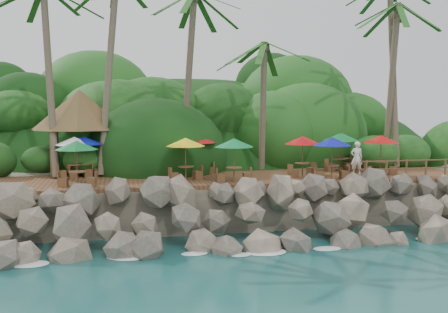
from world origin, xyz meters
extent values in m
plane|color=#19514F|center=(0.00, 0.00, 0.00)|extent=(140.00, 140.00, 0.00)
cube|color=gray|center=(0.00, 16.00, 1.05)|extent=(32.00, 25.20, 2.10)
ellipsoid|color=#143811|center=(0.00, 23.50, 0.00)|extent=(44.80, 28.00, 15.40)
cube|color=brown|center=(0.00, 6.00, 2.20)|extent=(26.00, 5.00, 0.20)
ellipsoid|color=white|center=(-9.00, 0.30, 0.03)|extent=(1.20, 0.80, 0.06)
ellipsoid|color=white|center=(-6.00, 0.30, 0.03)|extent=(1.20, 0.80, 0.06)
ellipsoid|color=white|center=(-3.00, 0.30, 0.03)|extent=(1.20, 0.80, 0.06)
ellipsoid|color=white|center=(0.00, 0.30, 0.03)|extent=(1.20, 0.80, 0.06)
ellipsoid|color=white|center=(3.00, 0.30, 0.03)|extent=(1.20, 0.80, 0.06)
ellipsoid|color=white|center=(6.00, 0.30, 0.03)|extent=(1.20, 0.80, 0.06)
ellipsoid|color=white|center=(9.00, 0.30, 0.03)|extent=(1.20, 0.80, 0.06)
cylinder|color=brown|center=(-8.75, 8.27, 7.29)|extent=(0.99, 2.22, 9.87)
cylinder|color=brown|center=(-5.75, 8.47, 7.70)|extent=(1.49, 2.43, 10.65)
cylinder|color=brown|center=(-1.46, 8.86, 7.18)|extent=(1.11, 1.49, 9.73)
cylinder|color=brown|center=(2.86, 8.84, 5.89)|extent=(0.46, 1.04, 7.19)
ellipsoid|color=#23601E|center=(2.86, 8.84, 9.49)|extent=(6.00, 6.00, 2.40)
cylinder|color=brown|center=(10.93, 8.79, 7.98)|extent=(0.73, 2.48, 11.23)
cylinder|color=brown|center=(10.59, 8.33, 7.07)|extent=(0.74, 0.97, 9.55)
ellipsoid|color=#23601E|center=(10.59, 8.33, 11.84)|extent=(6.00, 6.00, 2.40)
cylinder|color=brown|center=(-8.79, 8.31, 3.50)|extent=(0.16, 0.16, 2.40)
cylinder|color=brown|center=(-5.99, 8.31, 3.50)|extent=(0.16, 0.16, 2.40)
cylinder|color=brown|center=(-8.79, 11.11, 3.50)|extent=(0.16, 0.16, 2.40)
cylinder|color=brown|center=(-5.99, 11.11, 3.50)|extent=(0.16, 0.16, 2.40)
cone|color=brown|center=(-7.39, 9.71, 5.80)|extent=(5.14, 5.14, 2.20)
cylinder|color=brown|center=(0.19, 4.48, 2.65)|extent=(0.07, 0.07, 0.69)
cylinder|color=brown|center=(0.19, 4.48, 3.00)|extent=(0.79, 0.79, 0.05)
cylinder|color=brown|center=(0.19, 4.48, 3.33)|extent=(0.05, 0.05, 2.06)
cone|color=#0D7C3A|center=(0.19, 4.48, 4.22)|extent=(1.97, 1.97, 0.42)
cube|color=brown|center=(-0.47, 4.51, 2.52)|extent=(0.41, 0.41, 0.43)
cube|color=brown|center=(0.84, 4.44, 2.52)|extent=(0.41, 0.41, 0.43)
cylinder|color=brown|center=(7.21, 7.60, 2.65)|extent=(0.07, 0.07, 0.69)
cylinder|color=brown|center=(7.21, 7.60, 3.00)|extent=(0.79, 0.79, 0.05)
cylinder|color=brown|center=(7.21, 7.60, 3.33)|extent=(0.05, 0.05, 2.06)
cone|color=#0D7934|center=(7.21, 7.60, 4.22)|extent=(1.97, 1.97, 0.42)
cube|color=brown|center=(6.56, 7.61, 2.52)|extent=(0.40, 0.40, 0.43)
cube|color=brown|center=(7.87, 7.59, 2.52)|extent=(0.40, 0.40, 0.43)
cylinder|color=brown|center=(8.54, 5.55, 2.65)|extent=(0.07, 0.07, 0.69)
cylinder|color=brown|center=(8.54, 5.55, 3.00)|extent=(0.79, 0.79, 0.05)
cylinder|color=brown|center=(8.54, 5.55, 3.33)|extent=(0.05, 0.05, 2.06)
cone|color=#B90E0B|center=(8.54, 5.55, 4.22)|extent=(1.97, 1.97, 0.42)
cube|color=brown|center=(7.94, 5.81, 2.52)|extent=(0.52, 0.52, 0.43)
cube|color=brown|center=(9.14, 5.28, 2.52)|extent=(0.52, 0.52, 0.43)
cylinder|color=brown|center=(-2.06, 5.40, 2.65)|extent=(0.07, 0.07, 0.69)
cylinder|color=brown|center=(-2.06, 5.40, 3.00)|extent=(0.79, 0.79, 0.05)
cylinder|color=brown|center=(-2.06, 5.40, 3.33)|extent=(0.05, 0.05, 2.06)
cone|color=yellow|center=(-2.06, 5.40, 4.22)|extent=(1.97, 1.97, 0.42)
cube|color=brown|center=(-2.69, 5.20, 2.52)|extent=(0.50, 0.50, 0.43)
cube|color=brown|center=(-1.44, 5.60, 2.52)|extent=(0.50, 0.50, 0.43)
cylinder|color=brown|center=(-1.09, 7.60, 2.65)|extent=(0.07, 0.07, 0.69)
cylinder|color=brown|center=(-1.09, 7.60, 3.00)|extent=(0.79, 0.79, 0.05)
cylinder|color=brown|center=(-1.09, 7.60, 3.33)|extent=(0.05, 0.05, 2.06)
cone|color=red|center=(-1.09, 7.60, 4.22)|extent=(1.97, 1.97, 0.42)
cube|color=brown|center=(-1.71, 7.83, 2.52)|extent=(0.50, 0.50, 0.43)
cube|color=brown|center=(-0.48, 7.37, 2.52)|extent=(0.50, 0.50, 0.43)
cylinder|color=brown|center=(6.94, 7.38, 2.65)|extent=(0.07, 0.07, 0.69)
cylinder|color=brown|center=(6.94, 7.38, 3.00)|extent=(0.79, 0.79, 0.05)
cylinder|color=brown|center=(6.94, 7.38, 3.33)|extent=(0.05, 0.05, 2.06)
cone|color=#0B6B28|center=(6.94, 7.38, 4.22)|extent=(1.97, 1.97, 0.42)
cube|color=brown|center=(6.30, 7.23, 2.52)|extent=(0.47, 0.47, 0.43)
cube|color=brown|center=(7.58, 7.52, 2.52)|extent=(0.47, 0.47, 0.43)
cylinder|color=brown|center=(-7.53, 7.39, 2.65)|extent=(0.07, 0.07, 0.69)
cylinder|color=brown|center=(-7.53, 7.39, 3.00)|extent=(0.79, 0.79, 0.05)
cylinder|color=brown|center=(-7.53, 7.39, 3.33)|extent=(0.05, 0.05, 2.06)
cone|color=white|center=(-7.53, 7.39, 4.22)|extent=(1.97, 1.97, 0.42)
cube|color=brown|center=(-8.17, 7.23, 2.52)|extent=(0.48, 0.48, 0.43)
cube|color=brown|center=(-6.90, 7.55, 2.52)|extent=(0.48, 0.48, 0.43)
cylinder|color=brown|center=(-7.07, 7.60, 2.65)|extent=(0.07, 0.07, 0.69)
cylinder|color=brown|center=(-7.07, 7.60, 3.00)|extent=(0.79, 0.79, 0.05)
cylinder|color=brown|center=(-7.07, 7.60, 3.33)|extent=(0.05, 0.05, 2.06)
cone|color=#0C189D|center=(-7.07, 7.60, 4.22)|extent=(1.97, 1.97, 0.42)
cube|color=brown|center=(-7.67, 7.34, 2.52)|extent=(0.52, 0.52, 0.43)
cube|color=brown|center=(-6.47, 7.86, 2.52)|extent=(0.52, 0.52, 0.43)
cylinder|color=brown|center=(4.12, 5.61, 2.65)|extent=(0.07, 0.07, 0.69)
cylinder|color=brown|center=(4.12, 5.61, 3.00)|extent=(0.79, 0.79, 0.05)
cylinder|color=brown|center=(4.12, 5.61, 3.33)|extent=(0.05, 0.05, 2.06)
cone|color=#BC0B0F|center=(4.12, 5.61, 4.22)|extent=(1.97, 1.97, 0.42)
cube|color=brown|center=(3.52, 5.35, 2.52)|extent=(0.52, 0.52, 0.43)
cube|color=brown|center=(4.72, 5.87, 2.52)|extent=(0.52, 0.52, 0.43)
cylinder|color=brown|center=(-7.20, 4.40, 2.65)|extent=(0.07, 0.07, 0.69)
cylinder|color=brown|center=(-7.20, 4.40, 3.00)|extent=(0.79, 0.79, 0.05)
cylinder|color=brown|center=(-7.20, 4.40, 3.33)|extent=(0.05, 0.05, 2.06)
cone|color=#0B6B2B|center=(-7.20, 4.40, 4.22)|extent=(1.97, 1.97, 0.42)
cube|color=brown|center=(-7.84, 4.53, 2.52)|extent=(0.46, 0.46, 0.43)
cube|color=brown|center=(-6.56, 4.27, 2.52)|extent=(0.46, 0.46, 0.43)
cylinder|color=brown|center=(5.25, 4.40, 2.65)|extent=(0.07, 0.07, 0.69)
cylinder|color=brown|center=(5.25, 4.40, 3.00)|extent=(0.79, 0.79, 0.05)
cylinder|color=brown|center=(5.25, 4.40, 3.33)|extent=(0.05, 0.05, 2.06)
cone|color=#0C13A5|center=(5.25, 4.40, 4.22)|extent=(1.97, 1.97, 0.42)
cube|color=brown|center=(4.59, 4.42, 2.52)|extent=(0.41, 0.41, 0.43)
cube|color=brown|center=(5.90, 4.38, 2.52)|extent=(0.41, 0.41, 0.43)
cylinder|color=brown|center=(6.76, 3.65, 2.80)|extent=(0.10, 0.10, 1.00)
cylinder|color=brown|center=(7.86, 3.65, 2.80)|extent=(0.10, 0.10, 1.00)
cylinder|color=brown|center=(8.96, 3.65, 2.80)|extent=(0.10, 0.10, 1.00)
cylinder|color=brown|center=(10.06, 3.65, 2.80)|extent=(0.10, 0.10, 1.00)
cylinder|color=brown|center=(11.16, 3.65, 2.80)|extent=(0.10, 0.10, 1.00)
cube|color=brown|center=(10.61, 3.65, 3.25)|extent=(8.30, 0.06, 0.06)
cube|color=brown|center=(10.61, 3.65, 2.85)|extent=(8.30, 0.06, 0.06)
imported|color=white|center=(7.22, 5.69, 3.20)|extent=(0.71, 0.53, 1.80)
camera|label=1|loc=(-5.32, -20.21, 6.09)|focal=41.86mm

